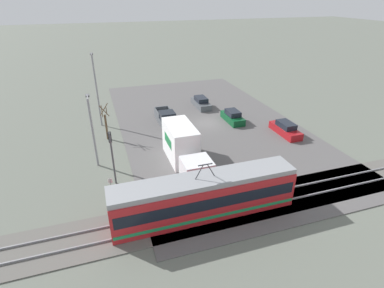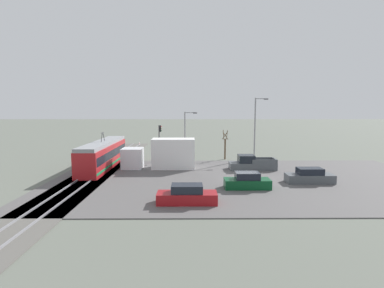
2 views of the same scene
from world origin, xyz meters
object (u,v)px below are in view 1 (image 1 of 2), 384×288
Objects in this scene: street_lamp_mid_block at (96,86)px; light_rail_tram at (205,196)px; street_lamp_near_crossing at (92,127)px; sedan_car_2 at (233,117)px; no_parking_sign at (111,189)px; pickup_truck at (166,118)px; street_tree at (106,124)px; sedan_car_0 at (285,129)px; traffic_light_pole at (112,151)px; sedan_car_1 at (201,103)px; box_truck at (184,149)px.

light_rail_tram is at bearing 107.70° from street_lamp_mid_block.
sedan_car_2 is at bearing -161.45° from street_lamp_near_crossing.
sedan_car_2 is at bearing -142.24° from no_parking_sign.
pickup_truck is 8.18m from street_tree.
sedan_car_0 is 7.18m from sedan_car_2.
traffic_light_pole reaches higher than pickup_truck.
traffic_light_pole reaches higher than sedan_car_2.
no_parking_sign is at bearing 81.15° from traffic_light_pole.
no_parking_sign is (6.68, -3.45, -0.17)m from light_rail_tram.
street_lamp_near_crossing is at bearing 76.49° from street_tree.
no_parking_sign is at bearing 89.97° from street_lamp_mid_block.
street_tree is at bearing 17.02° from pickup_truck.
street_lamp_near_crossing is (9.12, 8.13, 3.35)m from pickup_truck.
street_lamp_near_crossing is at bearing -54.15° from light_rail_tram.
street_lamp_mid_block reaches higher than pickup_truck.
light_rail_tram reaches higher than street_tree.
no_parking_sign reaches higher than sedan_car_2.
sedan_car_2 is at bearing 165.76° from pickup_truck.
street_lamp_mid_block is 3.60× the size of no_parking_sign.
street_tree reaches higher than sedan_car_0.
sedan_car_1 is 15.56m from street_lamp_mid_block.
street_lamp_mid_block is at bearing -25.51° from sedan_car_0.
box_truck is 1.79× the size of traffic_light_pole.
street_tree is (14.26, 6.96, 1.28)m from sedan_car_1.
traffic_light_pole is at bearing 11.49° from sedan_car_0.
street_tree is at bearing -92.08° from no_parking_sign.
light_rail_tram is 1.57× the size of street_lamp_mid_block.
street_tree is at bearing 95.65° from street_lamp_mid_block.
light_rail_tram reaches higher than pickup_truck.
no_parking_sign is at bearing 97.39° from street_lamp_near_crossing.
traffic_light_pole is 9.78m from street_tree.
street_lamp_mid_block is (0.48, -14.33, 1.89)m from traffic_light_pole.
pickup_truck is at bearing -162.98° from street_tree.
traffic_light_pole is (7.72, 12.06, 2.53)m from pickup_truck.
no_parking_sign is (14.73, 19.79, 0.82)m from sedan_car_1.
box_truck is 1.00× the size of street_lamp_mid_block.
box_truck is at bearing -170.53° from traffic_light_pole.
box_truck is at bearing -95.06° from light_rail_tram.
sedan_car_2 is (-2.08, 6.77, 0.01)m from sedan_car_1.
street_lamp_mid_block is at bearing -84.35° from street_tree.
traffic_light_pole reaches higher than sedan_car_0.
street_tree is (6.21, -16.27, 0.29)m from light_rail_tram.
sedan_car_2 is (-8.60, 2.18, -0.04)m from pickup_truck.
street_lamp_near_crossing is 0.77× the size of street_lamp_mid_block.
street_tree is at bearing -14.80° from sedan_car_0.
light_rail_tram is at bearing 133.27° from traffic_light_pole.
no_parking_sign reaches higher than sedan_car_1.
light_rail_tram is 17.42m from street_tree.
box_truck is 1.91× the size of sedan_car_1.
pickup_truck is 14.54m from traffic_light_pole.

